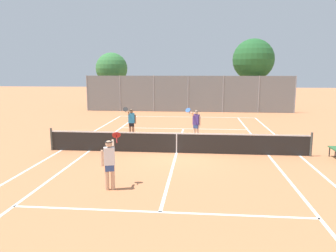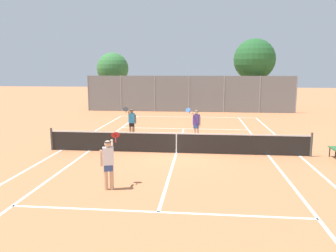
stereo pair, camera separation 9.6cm
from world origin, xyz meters
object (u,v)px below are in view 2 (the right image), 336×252
object	(u,v)px
loose_tennis_ball_1	(268,148)
loose_tennis_ball_2	(109,152)
player_far_right	(196,123)
tree_behind_left	(113,69)
loose_tennis_ball_3	(229,143)
tree_behind_right	(253,61)
player_near_side	(108,161)
tennis_net	(176,142)
player_far_left	(132,121)
loose_tennis_ball_4	(222,152)

from	to	relation	value
loose_tennis_ball_1	loose_tennis_ball_2	size ratio (longest dim) A/B	1.00
player_far_right	tree_behind_left	size ratio (longest dim) A/B	0.32
loose_tennis_ball_3	tree_behind_right	world-z (taller)	tree_behind_right
player_far_right	loose_tennis_ball_3	world-z (taller)	player_far_right
loose_tennis_ball_3	tree_behind_right	size ratio (longest dim) A/B	0.01
loose_tennis_ball_1	player_near_side	bearing A→B (deg)	-135.18
loose_tennis_ball_2	tree_behind_right	xyz separation A→B (m)	(9.08, 18.00, 4.63)
tree_behind_left	tennis_net	bearing A→B (deg)	-67.13
loose_tennis_ball_1	tree_behind_right	distance (m)	17.14
player_far_left	tree_behind_left	size ratio (longest dim) A/B	0.32
loose_tennis_ball_4	tree_behind_right	world-z (taller)	tree_behind_right
tennis_net	loose_tennis_ball_4	world-z (taller)	tennis_net
loose_tennis_ball_1	loose_tennis_ball_3	world-z (taller)	same
tree_behind_left	player_near_side	bearing A→B (deg)	-75.48
loose_tennis_ball_2	loose_tennis_ball_3	bearing A→B (deg)	25.03
loose_tennis_ball_1	tree_behind_right	bearing A→B (deg)	84.38
tennis_net	tree_behind_left	distance (m)	20.56
tennis_net	loose_tennis_ball_4	bearing A→B (deg)	7.13
player_far_right	loose_tennis_ball_3	bearing A→B (deg)	-25.32
loose_tennis_ball_1	tree_behind_right	xyz separation A→B (m)	(1.62, 16.42, 4.63)
player_near_side	loose_tennis_ball_4	world-z (taller)	player_near_side
tennis_net	tree_behind_right	distance (m)	19.15
player_near_side	tree_behind_left	distance (m)	24.49
player_near_side	tennis_net	bearing A→B (deg)	69.74
player_far_right	tree_behind_right	bearing A→B (deg)	70.53
player_far_right	loose_tennis_ball_2	bearing A→B (deg)	-138.77
loose_tennis_ball_3	player_far_left	bearing A→B (deg)	168.76
player_near_side	tree_behind_left	world-z (taller)	tree_behind_left
player_near_side	loose_tennis_ball_4	bearing A→B (deg)	52.87
loose_tennis_ball_2	loose_tennis_ball_3	world-z (taller)	same
loose_tennis_ball_3	loose_tennis_ball_4	xyz separation A→B (m)	(-0.48, -2.08, 0.00)
player_near_side	player_far_left	xyz separation A→B (m)	(-1.01, 8.25, 0.00)
player_far_right	loose_tennis_ball_1	bearing A→B (deg)	-27.79
loose_tennis_ball_2	loose_tennis_ball_3	xyz separation A→B (m)	(5.64, 2.63, 0.00)
player_far_right	tree_behind_left	distance (m)	18.07
player_near_side	loose_tennis_ball_2	size ratio (longest dim) A/B	26.88
loose_tennis_ball_1	loose_tennis_ball_4	bearing A→B (deg)	-156.03
tennis_net	player_near_side	distance (m)	5.18
loose_tennis_ball_2	tennis_net	bearing A→B (deg)	5.53
loose_tennis_ball_4	tree_behind_right	size ratio (longest dim) A/B	0.01
player_far_left	tree_behind_right	bearing A→B (deg)	58.42
loose_tennis_ball_1	loose_tennis_ball_3	distance (m)	2.10
tree_behind_right	loose_tennis_ball_4	bearing A→B (deg)	-102.66
player_near_side	loose_tennis_ball_4	size ratio (longest dim) A/B	26.88
player_near_side	player_far_right	distance (m)	8.41
loose_tennis_ball_2	loose_tennis_ball_4	xyz separation A→B (m)	(5.16, 0.56, 0.00)
player_far_left	player_far_right	xyz separation A→B (m)	(3.65, -0.26, 0.00)
tree_behind_right	loose_tennis_ball_1	bearing A→B (deg)	-95.62
player_far_left	loose_tennis_ball_3	world-z (taller)	player_far_left
tree_behind_left	tree_behind_right	xyz separation A→B (m)	(13.88, -0.99, 0.81)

